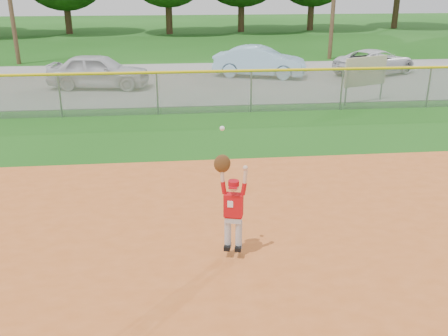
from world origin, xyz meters
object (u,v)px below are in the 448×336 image
at_px(car_blue, 260,62).
at_px(sponsor_sign, 366,73).
at_px(ballplayer, 232,204).
at_px(car_white_a, 99,71).
at_px(car_white_b, 375,62).

height_order(car_blue, sponsor_sign, sponsor_sign).
bearing_deg(ballplayer, car_blue, 78.47).
relative_size(car_white_a, car_blue, 0.98).
xyz_separation_m(car_white_a, ballplayer, (4.05, -14.67, 0.26)).
bearing_deg(car_white_a, ballplayer, -156.51).
bearing_deg(car_white_a, sponsor_sign, -101.95).
bearing_deg(car_white_a, car_blue, -67.91).
bearing_deg(car_white_a, car_white_b, -73.99).
distance_m(car_white_b, ballplayer, 18.92).
bearing_deg(car_blue, sponsor_sign, -132.06).
xyz_separation_m(car_blue, ballplayer, (-3.37, -16.52, 0.28)).
height_order(car_white_b, ballplayer, ballplayer).
bearing_deg(car_white_b, car_blue, 60.58).
bearing_deg(car_blue, ballplayer, -172.18).
height_order(car_white_a, car_white_b, car_white_a).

